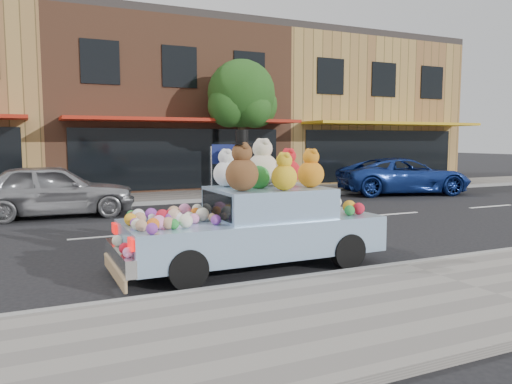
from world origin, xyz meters
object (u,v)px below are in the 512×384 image
street_tree (242,100)px  art_car (254,220)px  car_silver (53,190)px  car_blue (404,176)px

street_tree → art_car: size_ratio=1.16×
street_tree → car_silver: street_tree is taller
car_blue → art_car: (-10.18, -7.91, 0.09)m
street_tree → car_silver: 8.15m
car_silver → car_blue: car_silver is taller
car_silver → art_car: art_car is taller
car_blue → art_car: size_ratio=1.15×
car_blue → art_car: 12.90m
car_blue → art_car: art_car is taller
car_silver → street_tree: bearing=-64.6°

